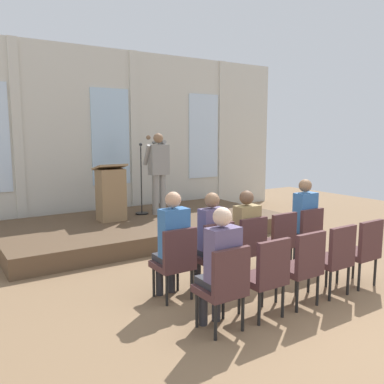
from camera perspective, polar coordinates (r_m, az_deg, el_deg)
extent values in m
plane|color=#846647|center=(5.19, 17.12, -15.96)|extent=(16.26, 16.26, 0.00)
cube|color=beige|center=(9.94, -11.48, 7.68)|extent=(10.04, 0.10, 4.04)
cube|color=beige|center=(9.31, -23.29, 7.15)|extent=(0.20, 0.08, 4.04)
cube|color=silver|center=(9.88, -11.35, 7.57)|extent=(0.94, 0.04, 2.25)
cube|color=beige|center=(10.13, -8.09, 7.78)|extent=(0.20, 0.08, 4.04)
cube|color=silver|center=(11.16, 1.62, 7.80)|extent=(0.94, 0.04, 2.25)
cube|color=beige|center=(11.53, 4.15, 7.89)|extent=(0.20, 0.08, 4.04)
cube|color=brown|center=(8.56, -6.74, -4.81)|extent=(5.70, 2.90, 0.33)
cylinder|color=gray|center=(8.87, -5.15, -0.39)|extent=(0.14, 0.14, 0.87)
cylinder|color=gray|center=(8.96, -4.13, -0.29)|extent=(0.14, 0.14, 0.87)
cube|color=gray|center=(8.83, -4.69, 4.55)|extent=(0.42, 0.22, 0.65)
cube|color=#26663F|center=(8.93, -5.06, 5.09)|extent=(0.06, 0.01, 0.39)
sphere|color=#8C6647|center=(8.82, -4.76, 7.54)|extent=(0.21, 0.21, 0.21)
cylinder|color=gray|center=(8.78, -6.33, 5.20)|extent=(0.09, 0.28, 0.45)
cylinder|color=gray|center=(9.01, -4.24, 6.84)|extent=(0.15, 0.36, 0.15)
cylinder|color=gray|center=(9.10, -4.89, 7.11)|extent=(0.11, 0.34, 0.15)
sphere|color=#8C6647|center=(9.29, -6.14, 7.62)|extent=(0.10, 0.10, 0.10)
cylinder|color=black|center=(9.02, -7.04, -2.98)|extent=(0.28, 0.28, 0.03)
cylinder|color=black|center=(8.90, -7.13, 1.69)|extent=(0.02, 0.02, 1.45)
sphere|color=#262626|center=(8.85, -7.22, 6.62)|extent=(0.07, 0.07, 0.07)
cube|color=#93724C|center=(8.39, -11.30, -0.39)|extent=(0.52, 0.40, 1.05)
cube|color=#93724C|center=(8.35, -11.46, 3.46)|extent=(0.60, 0.48, 0.14)
cylinder|color=black|center=(5.54, -2.03, -11.74)|extent=(0.04, 0.04, 0.40)
cylinder|color=black|center=(5.38, -5.39, -12.42)|extent=(0.04, 0.04, 0.40)
cylinder|color=black|center=(5.27, -0.06, -12.81)|extent=(0.04, 0.04, 0.40)
cylinder|color=black|center=(5.10, -3.55, -13.59)|extent=(0.04, 0.04, 0.40)
cube|color=#4C2D2D|center=(5.24, -2.77, -10.17)|extent=(0.46, 0.44, 0.08)
cube|color=#4C2D2D|center=(5.00, -1.68, -7.83)|extent=(0.46, 0.06, 0.46)
cylinder|color=#2D2D33|center=(5.42, -4.58, -12.02)|extent=(0.10, 0.10, 0.44)
cylinder|color=#2D2D33|center=(5.50, -2.90, -11.69)|extent=(0.10, 0.10, 0.44)
cube|color=#2D2D33|center=(5.27, -3.12, -9.38)|extent=(0.34, 0.36, 0.12)
cube|color=#3366A5|center=(5.08, -2.52, -5.76)|extent=(0.36, 0.20, 0.61)
sphere|color=tan|center=(5.01, -2.67, -1.08)|extent=(0.20, 0.20, 0.20)
cylinder|color=black|center=(5.85, 3.04, -10.64)|extent=(0.04, 0.04, 0.40)
cylinder|color=black|center=(5.66, 0.04, -11.30)|extent=(0.04, 0.04, 0.40)
cylinder|color=black|center=(5.60, 5.14, -11.56)|extent=(0.04, 0.04, 0.40)
cylinder|color=black|center=(5.39, 2.07, -12.31)|extent=(0.04, 0.04, 0.40)
cube|color=#4C2D2D|center=(5.55, 2.59, -9.11)|extent=(0.46, 0.44, 0.08)
cube|color=#4C2D2D|center=(5.32, 3.82, -6.84)|extent=(0.46, 0.06, 0.46)
cylinder|color=#2D2D33|center=(5.71, 0.75, -10.92)|extent=(0.10, 0.10, 0.44)
cylinder|color=#2D2D33|center=(5.80, 2.25, -10.59)|extent=(0.10, 0.10, 0.44)
cube|color=#2D2D33|center=(5.58, 2.23, -8.37)|extent=(0.34, 0.36, 0.12)
cube|color=#594C72|center=(5.40, 2.93, -5.22)|extent=(0.36, 0.20, 0.55)
sphere|color=#8C6647|center=(5.34, 2.84, -1.13)|extent=(0.20, 0.20, 0.20)
cylinder|color=black|center=(6.21, 7.54, -9.58)|extent=(0.04, 0.04, 0.40)
cylinder|color=black|center=(5.99, 4.88, -10.21)|extent=(0.04, 0.04, 0.40)
cylinder|color=black|center=(5.97, 9.70, -10.37)|extent=(0.04, 0.04, 0.40)
cylinder|color=black|center=(5.74, 7.01, -11.08)|extent=(0.04, 0.04, 0.40)
cube|color=#4C2D2D|center=(5.90, 7.33, -8.09)|extent=(0.46, 0.44, 0.08)
cube|color=#4C2D2D|center=(5.69, 8.63, -5.91)|extent=(0.46, 0.06, 0.46)
cylinder|color=#2D2D33|center=(6.04, 5.51, -9.85)|extent=(0.10, 0.10, 0.44)
cylinder|color=#2D2D33|center=(6.15, 6.83, -9.54)|extent=(0.10, 0.10, 0.44)
cube|color=#2D2D33|center=(5.93, 6.96, -7.41)|extent=(0.34, 0.36, 0.12)
cube|color=#997F4C|center=(5.77, 7.72, -4.51)|extent=(0.36, 0.20, 0.53)
sphere|color=brown|center=(5.71, 7.67, -0.78)|extent=(0.20, 0.20, 0.20)
cylinder|color=black|center=(6.59, 11.50, -8.60)|extent=(0.04, 0.04, 0.40)
cylinder|color=black|center=(6.36, 9.16, -9.19)|extent=(0.04, 0.04, 0.40)
cylinder|color=black|center=(6.37, 13.68, -9.28)|extent=(0.04, 0.04, 0.40)
cylinder|color=black|center=(6.12, 11.33, -9.93)|extent=(0.04, 0.04, 0.40)
cube|color=#4C2D2D|center=(6.29, 11.48, -7.16)|extent=(0.46, 0.44, 0.08)
cube|color=#4C2D2D|center=(6.09, 12.82, -5.08)|extent=(0.46, 0.06, 0.46)
cylinder|color=black|center=(7.01, 14.99, -7.70)|extent=(0.04, 0.04, 0.40)
cylinder|color=black|center=(6.76, 12.93, -8.23)|extent=(0.04, 0.04, 0.40)
cylinder|color=black|center=(6.80, 17.14, -8.29)|extent=(0.04, 0.04, 0.40)
cylinder|color=black|center=(6.54, 15.10, -8.88)|extent=(0.04, 0.04, 0.40)
cube|color=#4C2D2D|center=(6.71, 15.12, -6.30)|extent=(0.46, 0.44, 0.08)
cube|color=#4C2D2D|center=(6.53, 16.46, -4.32)|extent=(0.46, 0.06, 0.46)
cylinder|color=#2D2D33|center=(6.82, 13.40, -7.92)|extent=(0.10, 0.10, 0.44)
cylinder|color=#2D2D33|center=(6.95, 14.43, -7.65)|extent=(0.10, 0.10, 0.44)
cube|color=#2D2D33|center=(6.73, 14.76, -5.71)|extent=(0.34, 0.36, 0.12)
cube|color=#3366A5|center=(6.58, 15.59, -2.77)|extent=(0.36, 0.20, 0.62)
sphere|color=#8C6647|center=(6.53, 15.60, 0.87)|extent=(0.20, 0.20, 0.20)
cylinder|color=black|center=(4.78, 4.40, -15.15)|extent=(0.04, 0.04, 0.40)
cylinder|color=black|center=(4.58, 0.68, -16.17)|extent=(0.04, 0.04, 0.40)
cylinder|color=black|center=(4.54, 7.13, -16.51)|extent=(0.04, 0.04, 0.40)
cylinder|color=black|center=(4.33, 3.32, -17.71)|extent=(0.04, 0.04, 0.40)
cube|color=#4C2D2D|center=(4.46, 3.92, -13.56)|extent=(0.46, 0.44, 0.08)
cube|color=#4C2D2D|center=(4.22, 5.54, -10.94)|extent=(0.46, 0.06, 0.46)
cylinder|color=#2D2D33|center=(4.63, 1.57, -15.65)|extent=(0.10, 0.10, 0.44)
cylinder|color=#2D2D33|center=(4.73, 3.43, -15.14)|extent=(0.10, 0.10, 0.44)
cube|color=#2D2D33|center=(4.48, 3.45, -12.62)|extent=(0.34, 0.36, 0.12)
cube|color=#594C72|center=(4.29, 4.38, -8.72)|extent=(0.36, 0.20, 0.57)
sphere|color=beige|center=(4.20, 4.27, -3.48)|extent=(0.20, 0.20, 0.20)
cylinder|color=black|center=(5.14, 9.81, -13.53)|extent=(0.04, 0.04, 0.40)
cylinder|color=black|center=(4.91, 6.64, -14.49)|extent=(0.04, 0.04, 0.40)
cylinder|color=black|center=(4.91, 12.60, -14.65)|extent=(0.04, 0.04, 0.40)
cylinder|color=black|center=(4.68, 9.41, -15.76)|extent=(0.04, 0.04, 0.40)
cube|color=#4C2D2D|center=(4.82, 9.69, -11.96)|extent=(0.46, 0.44, 0.08)
cube|color=#4C2D2D|center=(4.60, 11.40, -9.43)|extent=(0.46, 0.06, 0.46)
cylinder|color=black|center=(5.53, 14.42, -12.03)|extent=(0.04, 0.04, 0.40)
cylinder|color=black|center=(5.29, 11.72, -12.92)|extent=(0.04, 0.04, 0.40)
cylinder|color=black|center=(5.33, 17.19, -12.96)|extent=(0.04, 0.04, 0.40)
cylinder|color=black|center=(5.07, 14.51, -13.96)|extent=(0.04, 0.04, 0.40)
cube|color=#4C2D2D|center=(5.22, 14.56, -10.50)|extent=(0.46, 0.44, 0.08)
cube|color=#4C2D2D|center=(5.02, 16.29, -8.09)|extent=(0.46, 0.06, 0.46)
cylinder|color=black|center=(5.97, 18.35, -10.69)|extent=(0.04, 0.04, 0.40)
cylinder|color=black|center=(5.70, 16.05, -11.49)|extent=(0.04, 0.04, 0.40)
cylinder|color=black|center=(5.78, 21.04, -11.46)|extent=(0.04, 0.04, 0.40)
cylinder|color=black|center=(5.50, 18.79, -12.35)|extent=(0.04, 0.04, 0.40)
cube|color=#4C2D2D|center=(5.66, 18.67, -9.19)|extent=(0.46, 0.44, 0.08)
cube|color=#4C2D2D|center=(5.48, 20.37, -6.92)|extent=(0.46, 0.06, 0.46)
cylinder|color=black|center=(6.42, 21.70, -9.49)|extent=(0.04, 0.04, 0.40)
cylinder|color=black|center=(6.14, 19.73, -10.20)|extent=(0.04, 0.04, 0.40)
cylinder|color=black|center=(6.25, 24.28, -10.15)|extent=(0.04, 0.04, 0.40)
cylinder|color=black|center=(5.96, 22.38, -10.92)|extent=(0.04, 0.04, 0.40)
cube|color=#4C2D2D|center=(6.12, 22.15, -8.05)|extent=(0.46, 0.44, 0.08)
cube|color=#4C2D2D|center=(5.95, 23.80, -5.91)|extent=(0.46, 0.06, 0.46)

